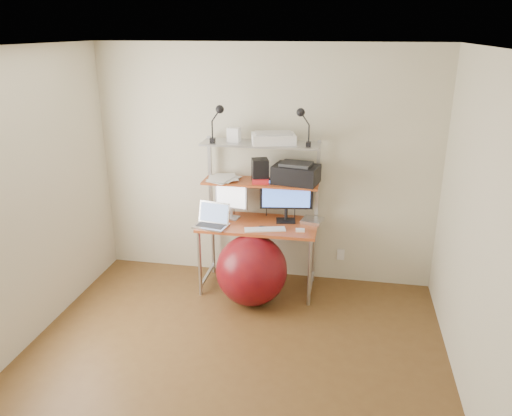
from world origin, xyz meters
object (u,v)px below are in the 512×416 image
(monitor_silver, at_px, (231,199))
(laptop, at_px, (213,221))
(exercise_ball, at_px, (252,270))
(printer, at_px, (296,173))
(monitor_black, at_px, (286,196))

(monitor_silver, relative_size, laptop, 1.08)
(monitor_silver, relative_size, exercise_ball, 0.56)
(printer, bearing_deg, monitor_silver, -166.54)
(printer, distance_m, exercise_ball, 1.06)
(laptop, distance_m, printer, 0.97)
(monitor_silver, xyz_separation_m, printer, (0.67, 0.03, 0.30))
(monitor_silver, distance_m, printer, 0.73)
(monitor_silver, relative_size, printer, 0.81)
(laptop, height_order, printer, printer)
(printer, height_order, exercise_ball, printer)
(monitor_silver, height_order, monitor_black, monitor_black)
(printer, relative_size, exercise_ball, 0.69)
(monitor_black, distance_m, exercise_ball, 0.83)
(laptop, bearing_deg, printer, 28.79)
(monitor_silver, height_order, exercise_ball, monitor_silver)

